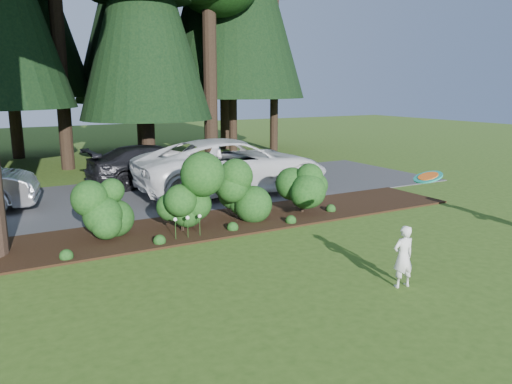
{
  "coord_description": "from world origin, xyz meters",
  "views": [
    {
      "loc": [
        -4.39,
        -8.06,
        3.48
      ],
      "look_at": [
        0.68,
        0.91,
        1.3
      ],
      "focal_mm": 35.0,
      "sensor_mm": 36.0,
      "label": 1
    }
  ],
  "objects_px": {
    "car_dark_suv": "(155,164)",
    "frisbee": "(428,177)",
    "car_white_suv": "(233,166)",
    "child": "(403,257)"
  },
  "relations": [
    {
      "from": "car_dark_suv",
      "to": "frisbee",
      "type": "relative_size",
      "value": 9.86
    },
    {
      "from": "car_white_suv",
      "to": "child",
      "type": "relative_size",
      "value": 5.73
    },
    {
      "from": "car_white_suv",
      "to": "car_dark_suv",
      "type": "xyz_separation_m",
      "value": [
        -1.75,
        2.79,
        -0.19
      ]
    },
    {
      "from": "child",
      "to": "frisbee",
      "type": "distance_m",
      "value": 1.46
    },
    {
      "from": "car_dark_suv",
      "to": "child",
      "type": "relative_size",
      "value": 4.29
    },
    {
      "from": "car_dark_suv",
      "to": "frisbee",
      "type": "bearing_deg",
      "value": -176.8
    },
    {
      "from": "child",
      "to": "car_dark_suv",
      "type": "bearing_deg",
      "value": -79.5
    },
    {
      "from": "car_dark_suv",
      "to": "frisbee",
      "type": "height_order",
      "value": "frisbee"
    },
    {
      "from": "car_white_suv",
      "to": "child",
      "type": "xyz_separation_m",
      "value": [
        -0.99,
        -8.56,
        -0.36
      ]
    },
    {
      "from": "car_white_suv",
      "to": "car_dark_suv",
      "type": "distance_m",
      "value": 3.3
    }
  ]
}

